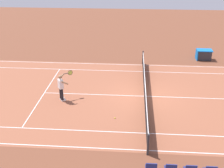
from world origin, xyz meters
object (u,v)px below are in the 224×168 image
object	(u,v)px
tennis_net	(145,89)
tennis_ball	(115,118)
tennis_player_near	(61,86)
equipment_cart_tarped	(204,55)

from	to	relation	value
tennis_net	tennis_ball	xyz separation A→B (m)	(1.66, 2.82, -0.46)
tennis_player_near	equipment_cart_tarped	size ratio (longest dim) A/B	1.36
tennis_player_near	tennis_ball	distance (m)	3.97
tennis_player_near	equipment_cart_tarped	world-z (taller)	tennis_player_near
tennis_net	equipment_cart_tarped	world-z (taller)	tennis_net
equipment_cart_tarped	tennis_net	bearing A→B (deg)	54.78
tennis_ball	equipment_cart_tarped	world-z (taller)	equipment_cart_tarped
tennis_net	equipment_cart_tarped	distance (m)	8.80
tennis_player_near	tennis_net	bearing A→B (deg)	-169.86
tennis_player_near	tennis_ball	world-z (taller)	tennis_player_near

